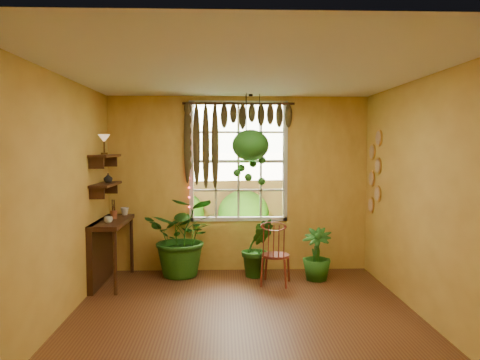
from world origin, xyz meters
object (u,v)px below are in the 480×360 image
object	(u,v)px
windsor_chair	(275,263)
hanging_basket	(251,149)
potted_plant_left	(183,236)
potted_plant_mid	(258,248)
counter_ledge	(105,244)

from	to	relation	value
windsor_chair	hanging_basket	world-z (taller)	hanging_basket
potted_plant_left	hanging_basket	world-z (taller)	hanging_basket
potted_plant_left	potted_plant_mid	world-z (taller)	potted_plant_left
windsor_chair	potted_plant_mid	xyz separation A→B (m)	(-0.22, 0.42, 0.13)
potted_plant_mid	counter_ledge	bearing A→B (deg)	-173.52
windsor_chair	potted_plant_left	world-z (taller)	potted_plant_left
counter_ledge	windsor_chair	xyz separation A→B (m)	(2.39, -0.17, -0.25)
counter_ledge	potted_plant_left	bearing A→B (deg)	17.02
potted_plant_mid	potted_plant_left	bearing A→B (deg)	175.70
counter_ledge	windsor_chair	bearing A→B (deg)	-4.02
potted_plant_left	hanging_basket	bearing A→B (deg)	0.85
hanging_basket	potted_plant_mid	bearing A→B (deg)	-44.07
counter_ledge	windsor_chair	world-z (taller)	windsor_chair
counter_ledge	potted_plant_left	xyz separation A→B (m)	(1.08, 0.33, 0.05)
potted_plant_mid	windsor_chair	bearing A→B (deg)	-62.63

